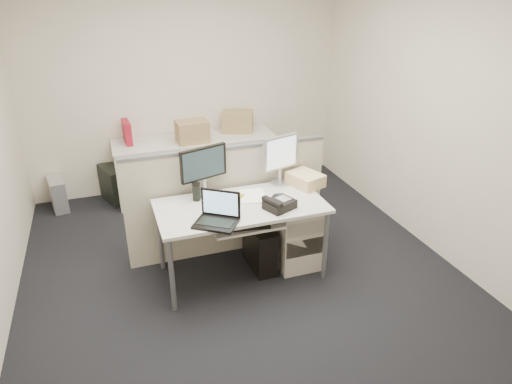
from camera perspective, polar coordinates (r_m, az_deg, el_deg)
name	(u,v)px	position (r m, az deg, el deg)	size (l,w,h in m)	color
floor	(242,273)	(4.44, -1.78, -10.08)	(4.00, 4.50, 0.01)	black
wall_back	(187,84)	(5.94, -8.66, 13.15)	(4.00, 0.02, 2.70)	beige
wall_front	(402,303)	(2.02, 17.77, -13.03)	(4.00, 0.02, 2.70)	beige
wall_right	(438,117)	(4.78, 21.78, 8.74)	(0.02, 4.50, 2.70)	beige
desk	(241,211)	(4.09, -1.90, -2.41)	(1.50, 0.75, 0.73)	beige
keyboard_tray	(247,225)	(3.96, -1.11, -4.11)	(0.62, 0.32, 0.02)	beige
drawer_pedestal	(294,231)	(4.47, 4.73, -4.91)	(0.40, 0.55, 0.65)	beige
cubicle_partition	(228,202)	(4.53, -3.56, -1.23)	(2.00, 0.06, 1.10)	#A59A87
back_counter	(197,167)	(5.93, -7.45, 3.17)	(2.00, 0.60, 0.72)	beige
monitor_main	(204,171)	(4.19, -6.53, 2.61)	(0.46, 0.18, 0.46)	black
monitor_small	(280,161)	(4.40, 3.03, 3.95)	(0.39, 0.20, 0.48)	#B7B7BC
laptop	(215,211)	(3.70, -5.09, -2.34)	(0.34, 0.26, 0.26)	black
trackball	(279,199)	(4.12, 2.94, -0.85)	(0.13, 0.13, 0.05)	black
desk_phone	(280,204)	(3.99, 2.97, -1.55)	(0.24, 0.20, 0.08)	black
paper_stack	(252,196)	(4.21, -0.45, -0.51)	(0.24, 0.30, 0.01)	white
sticky_pad	(235,205)	(4.05, -2.59, -1.61)	(0.08, 0.08, 0.01)	#E1E643
travel_mug	(196,192)	(4.15, -7.46, -0.05)	(0.07, 0.07, 0.15)	black
banana	(237,198)	(4.14, -2.33, -0.73)	(0.19, 0.05, 0.04)	gold
cellphone	(223,204)	(4.07, -4.14, -1.51)	(0.06, 0.11, 0.01)	black
manila_folders	(305,179)	(4.45, 6.19, 1.58)	(0.25, 0.32, 0.12)	beige
keyboard	(243,225)	(3.91, -1.63, -4.20)	(0.45, 0.16, 0.03)	black
pc_tower_desk	(260,246)	(4.41, 0.46, -6.81)	(0.19, 0.48, 0.44)	black
pc_tower_spare_dark	(113,184)	(5.98, -17.45, 0.92)	(0.19, 0.47, 0.44)	black
pc_tower_spare_silver	(58,194)	(6.02, -23.54, -0.20)	(0.16, 0.41, 0.38)	#B7B7BC
cardboard_box_left	(192,132)	(5.64, -7.97, 7.39)	(0.38, 0.28, 0.28)	#957E4C
cardboard_box_right	(238,122)	(6.01, -2.31, 8.72)	(0.39, 0.30, 0.28)	#957E4C
red_binder	(127,133)	(5.76, -15.82, 7.12)	(0.07, 0.31, 0.29)	maroon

